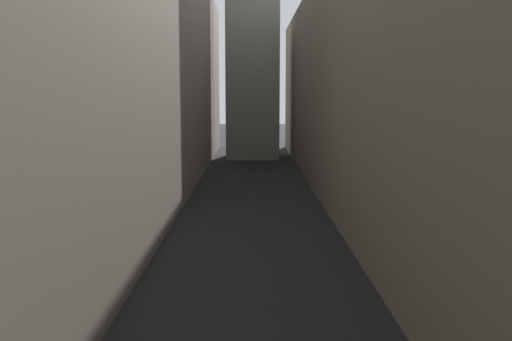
{
  "coord_description": "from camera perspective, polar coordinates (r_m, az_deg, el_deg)",
  "views": [
    {
      "loc": [
        -0.1,
        7.5,
        8.72
      ],
      "look_at": [
        0.0,
        21.88,
        6.83
      ],
      "focal_mm": 40.44,
      "sensor_mm": 36.0,
      "label": 1
    }
  ],
  "objects": [
    {
      "name": "ground_plane",
      "position": [
        41.43,
        -0.26,
        -4.65
      ],
      "size": [
        264.0,
        264.0,
        0.0
      ],
      "primitive_type": "plane",
      "color": "black"
    },
    {
      "name": "building_block_left",
      "position": [
        44.28,
        -16.7,
        10.28
      ],
      "size": [
        13.63,
        108.0,
        22.21
      ],
      "primitive_type": "cube",
      "color": "gray",
      "rests_on": "ground"
    },
    {
      "name": "building_block_right",
      "position": [
        43.86,
        13.99,
        8.44
      ],
      "size": [
        10.38,
        108.0,
        19.22
      ],
      "primitive_type": "cube",
      "color": "#756B5B",
      "rests_on": "ground"
    }
  ]
}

